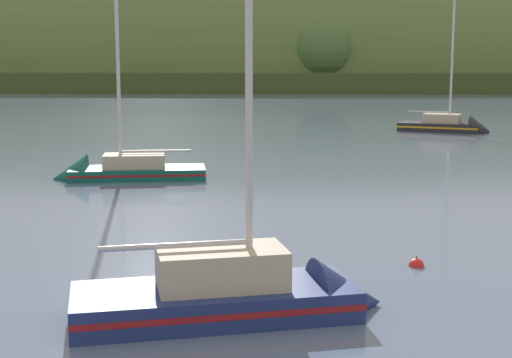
{
  "coord_description": "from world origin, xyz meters",
  "views": [
    {
      "loc": [
        1.69,
        2.5,
        6.75
      ],
      "look_at": [
        0.29,
        38.97,
        1.06
      ],
      "focal_mm": 52.01,
      "sensor_mm": 36.0,
      "label": 1
    }
  ],
  "objects_px": {
    "sailboat_far_left": "(451,128)",
    "sailboat_midwater_white": "(249,303)",
    "sailboat_near_mooring": "(117,175)",
    "mooring_buoy_midchannel": "(416,266)"
  },
  "relations": [
    {
      "from": "sailboat_far_left",
      "to": "sailboat_midwater_white",
      "type": "bearing_deg",
      "value": -85.83
    },
    {
      "from": "sailboat_far_left",
      "to": "sailboat_near_mooring",
      "type": "bearing_deg",
      "value": -108.12
    },
    {
      "from": "sailboat_midwater_white",
      "to": "mooring_buoy_midchannel",
      "type": "relative_size",
      "value": 23.49
    },
    {
      "from": "sailboat_near_mooring",
      "to": "mooring_buoy_midchannel",
      "type": "xyz_separation_m",
      "value": [
        14.38,
        -18.64,
        -0.24
      ]
    },
    {
      "from": "sailboat_midwater_white",
      "to": "mooring_buoy_midchannel",
      "type": "bearing_deg",
      "value": 28.94
    },
    {
      "from": "sailboat_far_left",
      "to": "mooring_buoy_midchannel",
      "type": "bearing_deg",
      "value": -81.85
    },
    {
      "from": "sailboat_midwater_white",
      "to": "sailboat_far_left",
      "type": "relative_size",
      "value": 0.91
    },
    {
      "from": "sailboat_midwater_white",
      "to": "mooring_buoy_midchannel",
      "type": "distance_m",
      "value": 7.44
    },
    {
      "from": "sailboat_near_mooring",
      "to": "sailboat_far_left",
      "type": "height_order",
      "value": "sailboat_far_left"
    },
    {
      "from": "sailboat_far_left",
      "to": "mooring_buoy_midchannel",
      "type": "distance_m",
      "value": 51.94
    }
  ]
}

